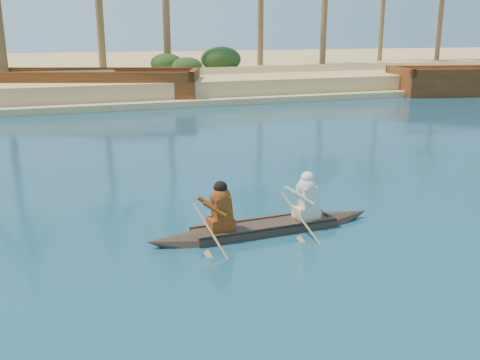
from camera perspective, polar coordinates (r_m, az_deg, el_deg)
name	(u,v)px	position (r m, az deg, el deg)	size (l,w,h in m)	color
ground	(350,294)	(8.95, 11.64, -11.87)	(160.00, 160.00, 0.00)	#0B2248
sandy_embankment	(85,70)	(53.84, -16.16, 11.16)	(150.00, 51.00, 1.50)	#D2BB76
shrub_cluster	(105,75)	(38.51, -14.22, 10.80)	(100.00, 6.00, 2.40)	#1C3914
canoe	(265,220)	(11.23, 2.67, -4.27)	(5.08, 0.81, 1.40)	#3F2D22
barge_mid	(87,88)	(33.93, -16.04, 9.37)	(14.07, 8.79, 2.23)	brown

